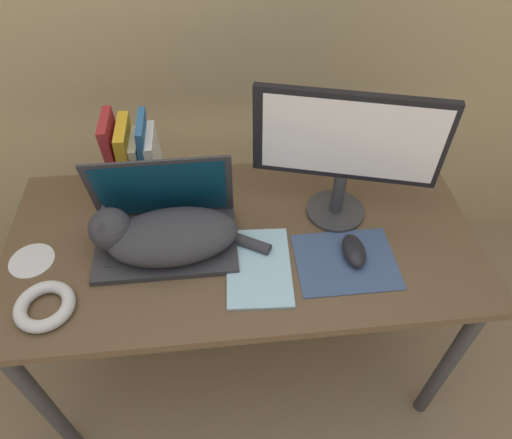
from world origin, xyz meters
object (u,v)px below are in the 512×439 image
(laptop, at_px, (165,227))
(cd_disc, at_px, (32,261))
(book_row, at_px, (134,159))
(cat, at_px, (164,235))
(cable_coil, at_px, (45,306))
(external_monitor, at_px, (346,149))
(computer_mouse, at_px, (354,251))
(notepad, at_px, (259,267))
(webcam, at_px, (213,170))

(laptop, distance_m, cd_disc, 0.37)
(laptop, xyz_separation_m, book_row, (-0.09, 0.22, 0.07))
(laptop, bearing_deg, cat, -90.42)
(book_row, xyz_separation_m, cable_coil, (-0.20, -0.43, -0.10))
(cd_disc, bearing_deg, laptop, 6.64)
(external_monitor, xyz_separation_m, cable_coil, (-0.78, -0.26, -0.22))
(external_monitor, bearing_deg, laptop, -173.76)
(book_row, distance_m, cd_disc, 0.40)
(cat, distance_m, computer_mouse, 0.51)
(external_monitor, bearing_deg, cable_coil, -161.78)
(book_row, xyz_separation_m, notepad, (0.33, -0.35, -0.11))
(laptop, bearing_deg, book_row, 111.68)
(cd_disc, bearing_deg, cable_coil, -65.69)
(laptop, distance_m, cat, 0.04)
(cable_coil, relative_size, notepad, 0.54)
(cable_coil, distance_m, webcam, 0.61)
(computer_mouse, height_order, cd_disc, computer_mouse)
(external_monitor, relative_size, book_row, 1.86)
(computer_mouse, xyz_separation_m, webcam, (-0.36, 0.34, 0.03))
(webcam, bearing_deg, cable_coil, -135.13)
(book_row, bearing_deg, laptop, -68.32)
(book_row, relative_size, webcam, 3.21)
(cable_coil, bearing_deg, cd_disc, 114.31)
(laptop, xyz_separation_m, cat, (-0.00, -0.04, 0.02))
(computer_mouse, bearing_deg, cable_coil, -173.51)
(book_row, bearing_deg, external_monitor, -16.38)
(computer_mouse, bearing_deg, notepad, -176.83)
(book_row, xyz_separation_m, cd_disc, (-0.27, -0.27, -0.11))
(cable_coil, height_order, webcam, webcam)
(external_monitor, relative_size, notepad, 1.77)
(book_row, bearing_deg, webcam, -0.01)
(cd_disc, bearing_deg, computer_mouse, -4.68)
(computer_mouse, height_order, book_row, book_row)
(laptop, bearing_deg, external_monitor, 6.24)
(webcam, distance_m, cd_disc, 0.57)
(cat, relative_size, webcam, 6.00)
(external_monitor, height_order, book_row, external_monitor)
(cable_coil, bearing_deg, webcam, 44.87)
(notepad, bearing_deg, cat, 160.83)
(cat, bearing_deg, cable_coil, -150.86)
(computer_mouse, distance_m, cd_disc, 0.87)
(cd_disc, bearing_deg, notepad, -8.00)
(computer_mouse, xyz_separation_m, cable_coil, (-0.79, -0.09, -0.01))
(external_monitor, height_order, webcam, external_monitor)
(book_row, bearing_deg, cable_coil, -115.04)
(cat, bearing_deg, book_row, 108.44)
(notepad, bearing_deg, computer_mouse, 3.17)
(laptop, distance_m, cable_coil, 0.35)
(cat, relative_size, book_row, 1.87)
(external_monitor, relative_size, webcam, 5.98)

